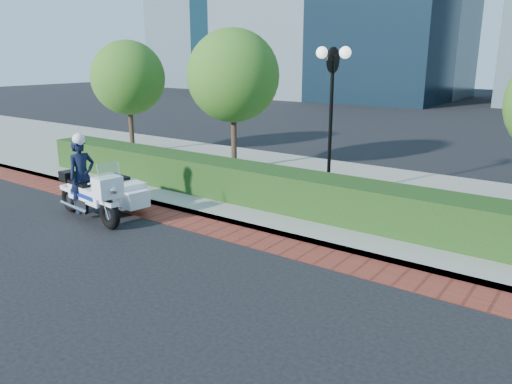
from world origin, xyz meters
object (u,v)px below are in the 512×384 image
Objects in this scene: tree_a at (128,78)px; police_motorcycle at (100,188)px; lamppost at (332,99)px; tree_b at (233,76)px.

police_motorcycle is (5.74, -5.99, -2.45)m from tree_a.
lamppost is 10.09m from tree_a.
lamppost is at bearing -16.11° from tree_b.
tree_a reaches higher than police_motorcycle.
lamppost is at bearing 55.35° from police_motorcycle.
tree_b is at bearing 0.00° from tree_a.
tree_b reaches higher than lamppost.
tree_b is 1.76× the size of police_motorcycle.
tree_a is (-10.00, 1.30, 0.26)m from lamppost.
tree_a is 5.50m from tree_b.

